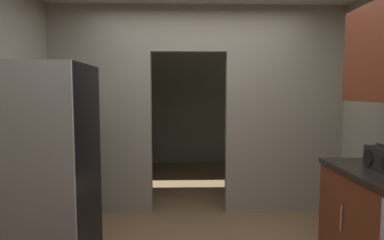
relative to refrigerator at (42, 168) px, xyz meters
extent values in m
cube|color=#9E998C|center=(0.18, 1.31, 0.41)|extent=(1.23, 0.12, 2.57)
cube|color=#9E998C|center=(2.45, 1.31, 0.41)|extent=(1.45, 0.12, 2.57)
cube|color=#9E998C|center=(1.26, 1.31, 1.41)|extent=(0.93, 0.12, 0.56)
cube|color=gray|center=(1.37, 4.24, 0.41)|extent=(3.61, 0.10, 2.57)
cube|color=gray|center=(-0.38, 2.78, 0.41)|extent=(0.10, 2.93, 2.57)
cube|color=gray|center=(3.13, 2.78, 0.41)|extent=(0.10, 2.93, 2.57)
cube|color=black|center=(0.00, 0.02, 0.00)|extent=(0.79, 0.74, 1.75)
cube|color=#B7BABC|center=(0.00, -0.37, 0.00)|extent=(0.79, 0.03, 1.75)
cylinder|color=#B7BABC|center=(2.51, -0.13, -0.41)|extent=(0.01, 0.01, 0.22)
cylinder|color=black|center=(2.73, -0.11, 0.10)|extent=(0.01, 0.13, 0.13)
camera|label=1|loc=(1.20, -2.76, 0.65)|focal=30.69mm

